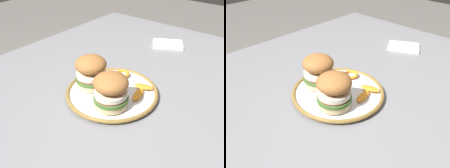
# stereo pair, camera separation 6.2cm
# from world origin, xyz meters

# --- Properties ---
(dining_table) EXTENTS (1.24, 1.01, 0.71)m
(dining_table) POSITION_xyz_m (0.00, 0.00, 0.62)
(dining_table) COLOR gray
(dining_table) RESTS_ON ground
(dinner_plate) EXTENTS (0.29, 0.29, 0.02)m
(dinner_plate) POSITION_xyz_m (0.07, 0.03, 0.72)
(dinner_plate) COLOR white
(dinner_plate) RESTS_ON dining_table
(sandwich_half_left) EXTENTS (0.13, 0.13, 0.10)m
(sandwich_half_left) POSITION_xyz_m (0.13, 0.07, 0.77)
(sandwich_half_left) COLOR beige
(sandwich_half_left) RESTS_ON dinner_plate
(sandwich_half_right) EXTENTS (0.13, 0.13, 0.10)m
(sandwich_half_right) POSITION_xyz_m (0.09, -0.04, 0.77)
(sandwich_half_right) COLOR beige
(sandwich_half_right) RESTS_ON dinner_plate
(orange_peel_curled) EXTENTS (0.07, 0.07, 0.01)m
(orange_peel_curled) POSITION_xyz_m (-0.02, -0.00, 0.73)
(orange_peel_curled) COLOR orange
(orange_peel_curled) RESTS_ON dinner_plate
(orange_peel_strip_long) EXTENTS (0.04, 0.07, 0.01)m
(orange_peel_strip_long) POSITION_xyz_m (-0.00, 0.10, 0.73)
(orange_peel_strip_long) COLOR orange
(orange_peel_strip_long) RESTS_ON dinner_plate
(orange_peel_strip_short) EXTENTS (0.07, 0.04, 0.01)m
(orange_peel_strip_short) POSITION_xyz_m (0.05, 0.11, 0.73)
(orange_peel_strip_short) COLOR orange
(orange_peel_strip_short) RESTS_ON dinner_plate
(folded_napkin) EXTENTS (0.14, 0.16, 0.01)m
(folded_napkin) POSITION_xyz_m (-0.38, -0.01, 0.71)
(folded_napkin) COLOR white
(folded_napkin) RESTS_ON dining_table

